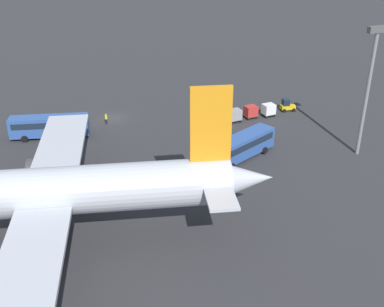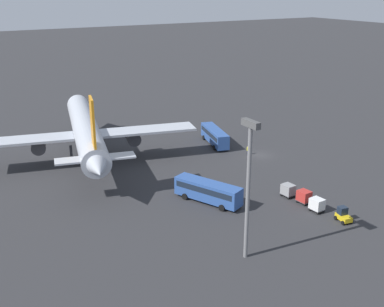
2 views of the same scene
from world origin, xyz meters
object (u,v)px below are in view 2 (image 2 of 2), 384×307
at_px(airplane, 86,130).
at_px(shuttle_bus_near, 215,135).
at_px(baggage_tug, 343,215).
at_px(worker_person, 248,150).
at_px(cargo_cart_white, 317,204).
at_px(cargo_cart_red, 304,196).
at_px(cargo_cart_grey, 288,190).
at_px(shuttle_bus_far, 208,190).

distance_m(airplane, shuttle_bus_near, 26.85).
height_order(shuttle_bus_near, baggage_tug, shuttle_bus_near).
height_order(worker_person, cargo_cart_white, cargo_cart_white).
distance_m(worker_person, cargo_cart_red, 23.19).
relative_size(airplane, cargo_cart_white, 22.26).
height_order(cargo_cart_white, cargo_cart_grey, same).
relative_size(airplane, worker_person, 27.19).
height_order(airplane, cargo_cart_grey, airplane).
relative_size(baggage_tug, cargo_cart_red, 1.22).
bearing_deg(cargo_cart_white, airplane, 30.05).
bearing_deg(shuttle_bus_far, baggage_tug, -162.42).
height_order(airplane, baggage_tug, airplane).
bearing_deg(cargo_cart_red, cargo_cart_grey, 9.04).
height_order(shuttle_bus_far, cargo_cart_white, shuttle_bus_far).
distance_m(shuttle_bus_far, cargo_cart_grey, 12.89).
bearing_deg(cargo_cart_red, airplane, 32.56).
bearing_deg(airplane, shuttle_bus_far, -146.32).
distance_m(cargo_cart_white, cargo_cart_grey, 6.21).
bearing_deg(cargo_cart_grey, cargo_cart_red, -170.96).
distance_m(cargo_cart_red, cargo_cart_grey, 3.14).
bearing_deg(cargo_cart_red, cargo_cart_white, 174.15).
height_order(shuttle_bus_far, baggage_tug, shuttle_bus_far).
xyz_separation_m(cargo_cart_red, cargo_cart_grey, (3.10, 0.49, 0.00)).
bearing_deg(shuttle_bus_far, shuttle_bus_near, -58.63).
bearing_deg(cargo_cart_grey, cargo_cart_white, -178.38).
xyz_separation_m(airplane, baggage_tug, (-42.32, -23.16, -5.06)).
bearing_deg(shuttle_bus_far, cargo_cart_white, -155.67).
distance_m(baggage_tug, cargo_cart_grey, 10.41).
distance_m(baggage_tug, cargo_cart_white, 4.27).
relative_size(airplane, shuttle_bus_far, 4.23).
xyz_separation_m(airplane, shuttle_bus_far, (-27.27, -9.94, -4.04)).
bearing_deg(worker_person, shuttle_bus_far, 128.41).
xyz_separation_m(shuttle_bus_far, baggage_tug, (-15.05, -13.22, -1.02)).
height_order(cargo_cart_red, cargo_cart_grey, same).
relative_size(airplane, cargo_cart_red, 22.26).
bearing_deg(cargo_cart_white, shuttle_bus_near, -6.93).
bearing_deg(baggage_tug, airplane, 38.56).
height_order(shuttle_bus_near, shuttle_bus_far, shuttle_bus_near).
xyz_separation_m(shuttle_bus_near, worker_person, (-8.79, -2.08, -1.10)).
height_order(airplane, shuttle_bus_near, airplane).
relative_size(baggage_tug, cargo_cart_grey, 1.22).
distance_m(baggage_tug, cargo_cart_red, 7.27).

